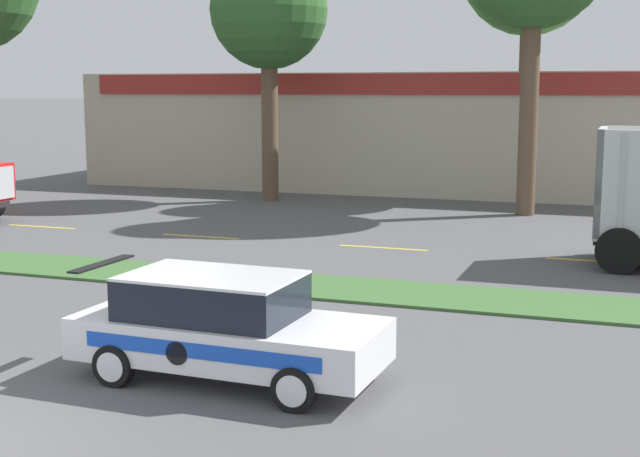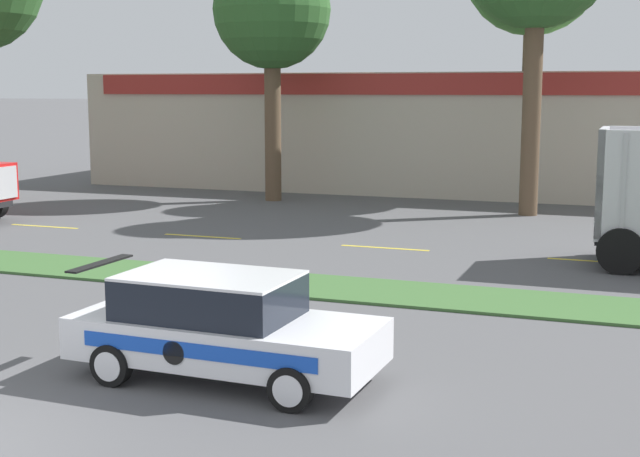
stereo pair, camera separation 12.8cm
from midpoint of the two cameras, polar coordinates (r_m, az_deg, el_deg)
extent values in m
cube|color=#3D6633|center=(19.38, -4.37, -3.41)|extent=(120.00, 2.17, 0.06)
cube|color=yellow|center=(28.45, -17.51, 0.11)|extent=(2.40, 0.14, 0.01)
cube|color=yellow|center=(25.57, -7.81, -0.51)|extent=(2.40, 0.14, 0.01)
cube|color=yellow|center=(23.60, 3.91, -1.24)|extent=(2.40, 0.14, 0.01)
cube|color=yellow|center=(22.77, 17.11, -2.00)|extent=(2.40, 0.14, 0.01)
cube|color=silver|center=(22.26, 17.36, 2.99)|extent=(0.16, 2.35, 2.49)
cube|color=#B2B2B7|center=(21.06, 18.61, 2.61)|extent=(0.10, 0.04, 2.36)
cylinder|color=black|center=(21.30, 18.43, -1.35)|extent=(1.06, 0.30, 1.06)
cylinder|color=black|center=(23.58, 18.57, -0.40)|extent=(1.06, 0.30, 1.06)
cube|color=white|center=(13.01, -6.11, -7.00)|extent=(4.52, 1.95, 0.61)
cube|color=black|center=(12.98, -7.20, -4.35)|extent=(2.50, 1.67, 0.58)
cube|color=white|center=(12.91, -7.23, -3.01)|extent=(2.50, 1.67, 0.04)
cube|color=black|center=(13.88, -14.03, -2.20)|extent=(0.24, 1.46, 0.03)
cube|color=blue|center=(12.21, -8.11, -7.81)|extent=(3.57, 0.12, 0.21)
cylinder|color=black|center=(12.39, -9.47, -7.89)|extent=(0.34, 0.02, 0.33)
cylinder|color=black|center=(11.78, -1.97, -10.23)|extent=(0.61, 0.22, 0.61)
cylinder|color=silver|center=(11.69, -2.18, -10.38)|extent=(0.43, 0.02, 0.43)
cylinder|color=black|center=(13.32, 1.02, -7.94)|extent=(0.61, 0.22, 0.61)
cylinder|color=silver|center=(13.41, 1.17, -7.81)|extent=(0.43, 0.02, 0.43)
cylinder|color=black|center=(13.07, -13.33, -8.51)|extent=(0.61, 0.22, 0.61)
cylinder|color=silver|center=(12.99, -13.59, -8.63)|extent=(0.43, 0.02, 0.43)
cylinder|color=black|center=(14.47, -9.40, -6.67)|extent=(0.61, 0.22, 0.61)
cylinder|color=silver|center=(14.56, -9.18, -6.57)|extent=(0.43, 0.02, 0.43)
cube|color=#BCB29E|center=(39.55, 12.17, 6.18)|extent=(35.18, 12.00, 4.78)
cube|color=maroon|center=(33.52, 10.90, 9.07)|extent=(33.43, 0.10, 0.80)
cylinder|color=brown|center=(30.21, 13.10, 7.63)|extent=(0.61, 0.61, 7.19)
cylinder|color=brown|center=(34.43, 12.89, 7.82)|extent=(0.55, 0.55, 7.24)
cylinder|color=brown|center=(33.38, -3.34, 6.78)|extent=(0.61, 0.61, 5.83)
sphere|color=#2D5B28|center=(33.48, -3.41, 13.82)|extent=(4.32, 4.32, 4.32)
camera|label=1|loc=(0.06, -90.20, -0.03)|focal=50.00mm
camera|label=2|loc=(0.06, 89.80, 0.03)|focal=50.00mm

